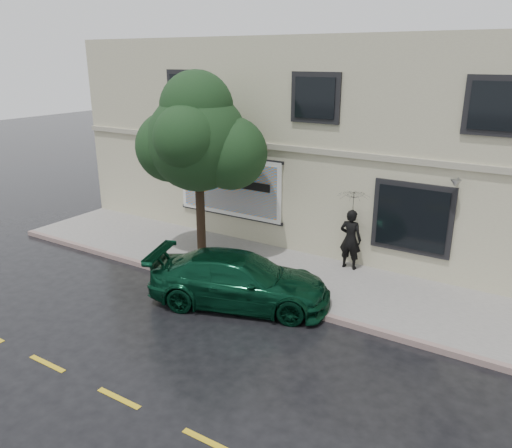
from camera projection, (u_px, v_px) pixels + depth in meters
The scene contains 11 objects.
ground at pixel (223, 322), 12.59m from camera, with size 90.00×90.00×0.00m, color black.
sidewalk at pixel (285, 274), 15.18m from camera, with size 20.00×3.50×0.15m, color #989490.
curb at pixel (254, 297), 13.77m from camera, with size 20.00×0.18×0.16m, color slate.
road_marking at pixel (119, 398), 9.77m from camera, with size 19.00×0.12×0.01m, color gold.
building at pixel (360, 137), 18.71m from camera, with size 20.00×8.12×7.00m.
billboard at pixel (229, 186), 17.50m from camera, with size 4.30×0.16×2.20m.
car at pixel (240, 280), 13.32m from camera, with size 2.14×4.84×1.41m, color #083420.
pedestrian at pixel (350, 239), 15.18m from camera, with size 0.69×0.45×1.88m, color black.
umbrella at pixel (353, 197), 14.76m from camera, with size 1.04×1.04×0.77m, color black.
street_tree at pixel (198, 142), 15.29m from camera, with size 3.11×3.11×5.32m.
fire_hydrant at pixel (218, 265), 14.68m from camera, with size 0.34×0.32×0.83m.
Camera 1 is at (6.61, -9.01, 6.35)m, focal length 35.00 mm.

